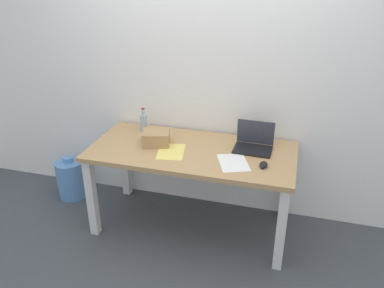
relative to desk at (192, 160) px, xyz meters
name	(u,v)px	position (x,y,z in m)	size (l,w,h in m)	color
ground_plane	(192,224)	(0.00, 0.00, -0.65)	(8.00, 8.00, 0.00)	#42474C
back_wall	(206,70)	(0.00, 0.45, 0.65)	(5.20, 0.08, 2.60)	white
desk	(192,160)	(0.00, 0.00, 0.00)	(1.68, 0.79, 0.75)	tan
laptop_right	(254,144)	(0.48, 0.15, 0.15)	(0.31, 0.23, 0.22)	black
beer_bottle	(144,122)	(-0.52, 0.25, 0.18)	(0.06, 0.06, 0.22)	#99B7C1
computer_mouse	(264,165)	(0.59, -0.13, 0.12)	(0.06, 0.10, 0.03)	black
cardboard_box	(156,138)	(-0.32, 0.02, 0.16)	(0.22, 0.19, 0.12)	tan
paper_sheet_front_right	(233,163)	(0.37, -0.13, 0.10)	(0.21, 0.30, 0.00)	white
paper_yellow_folder	(171,152)	(-0.15, -0.09, 0.10)	(0.21, 0.30, 0.00)	#F4E06B
water_cooler_jug	(71,179)	(-1.29, 0.14, -0.46)	(0.27, 0.27, 0.43)	#598CC6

